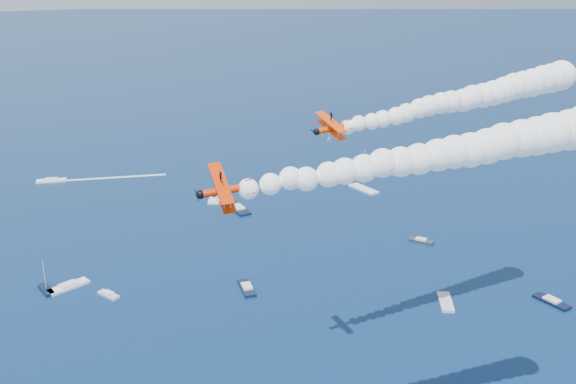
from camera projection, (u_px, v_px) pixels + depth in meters
name	position (u px, v px, depth m)	size (l,w,h in m)	color
biplane_lead	(333.00, 128.00, 117.64)	(7.38, 8.28, 4.99)	#FF4105
biplane_trail	(225.00, 190.00, 83.83)	(7.09, 7.95, 4.79)	red
smoke_trail_lead	(463.00, 100.00, 129.53)	(57.92, 12.11, 10.65)	white
smoke_trail_trail	(437.00, 154.00, 90.93)	(58.10, 10.25, 10.65)	white
spectator_boats	(132.00, 260.00, 194.37)	(205.03, 161.98, 0.70)	#2C303B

